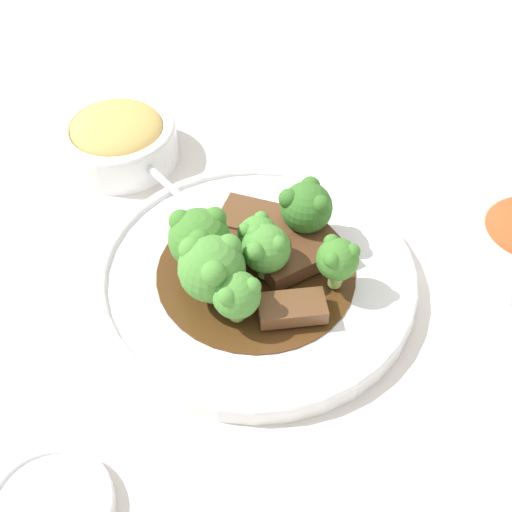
% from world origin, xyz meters
% --- Properties ---
extents(ground_plane, '(4.00, 4.00, 0.00)m').
position_xyz_m(ground_plane, '(0.00, 0.00, 0.00)').
color(ground_plane, silver).
extents(main_plate, '(0.26, 0.26, 0.02)m').
position_xyz_m(main_plate, '(0.00, 0.00, 0.01)').
color(main_plate, white).
rests_on(main_plate, ground_plane).
extents(beef_strip_0, '(0.03, 0.06, 0.01)m').
position_xyz_m(beef_strip_0, '(-0.01, -0.04, 0.03)').
color(beef_strip_0, '#56331E').
rests_on(beef_strip_0, main_plate).
extents(beef_strip_1, '(0.08, 0.06, 0.01)m').
position_xyz_m(beef_strip_1, '(-0.03, 0.02, 0.03)').
color(beef_strip_1, '#56331E').
rests_on(beef_strip_1, main_plate).
extents(beef_strip_2, '(0.06, 0.08, 0.01)m').
position_xyz_m(beef_strip_2, '(-0.04, -0.02, 0.03)').
color(beef_strip_2, brown).
rests_on(beef_strip_2, main_plate).
extents(beef_strip_3, '(0.05, 0.06, 0.01)m').
position_xyz_m(beef_strip_3, '(0.02, 0.05, 0.03)').
color(beef_strip_3, brown).
rests_on(beef_strip_3, main_plate).
extents(broccoli_floret_0, '(0.04, 0.04, 0.05)m').
position_xyz_m(broccoli_floret_0, '(0.00, 0.01, 0.05)').
color(broccoli_floret_0, '#8EB756').
rests_on(broccoli_floret_0, main_plate).
extents(broccoli_floret_1, '(0.05, 0.05, 0.06)m').
position_xyz_m(broccoli_floret_1, '(0.04, -0.01, 0.05)').
color(broccoli_floret_1, '#7FA84C').
rests_on(broccoli_floret_1, main_plate).
extents(broccoli_floret_2, '(0.03, 0.03, 0.04)m').
position_xyz_m(broccoli_floret_2, '(-0.01, -0.01, 0.04)').
color(broccoli_floret_2, '#8EB756').
rests_on(broccoli_floret_2, main_plate).
extents(broccoli_floret_3, '(0.04, 0.04, 0.04)m').
position_xyz_m(broccoli_floret_3, '(0.05, 0.01, 0.04)').
color(broccoli_floret_3, '#7FA84C').
rests_on(broccoli_floret_3, main_plate).
extents(broccoli_floret_4, '(0.05, 0.05, 0.06)m').
position_xyz_m(broccoli_floret_4, '(0.02, -0.04, 0.05)').
color(broccoli_floret_4, '#8EB756').
rests_on(broccoli_floret_4, main_plate).
extents(broccoli_floret_5, '(0.04, 0.04, 0.05)m').
position_xyz_m(broccoli_floret_5, '(-0.06, 0.01, 0.05)').
color(broccoli_floret_5, '#8EB756').
rests_on(broccoli_floret_5, main_plate).
extents(broccoli_floret_6, '(0.03, 0.03, 0.04)m').
position_xyz_m(broccoli_floret_6, '(-0.02, 0.06, 0.05)').
color(broccoli_floret_6, '#8EB756').
rests_on(broccoli_floret_6, main_plate).
extents(serving_spoon, '(0.09, 0.24, 0.01)m').
position_xyz_m(serving_spoon, '(-0.02, -0.08, 0.03)').
color(serving_spoon, silver).
rests_on(serving_spoon, main_plate).
extents(side_bowl_appetizer, '(0.11, 0.11, 0.05)m').
position_xyz_m(side_bowl_appetizer, '(-0.06, -0.20, 0.02)').
color(side_bowl_appetizer, white).
rests_on(side_bowl_appetizer, ground_plane).
extents(sauce_dish, '(0.08, 0.08, 0.01)m').
position_xyz_m(sauce_dish, '(0.23, 0.00, 0.01)').
color(sauce_dish, white).
rests_on(sauce_dish, ground_plane).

